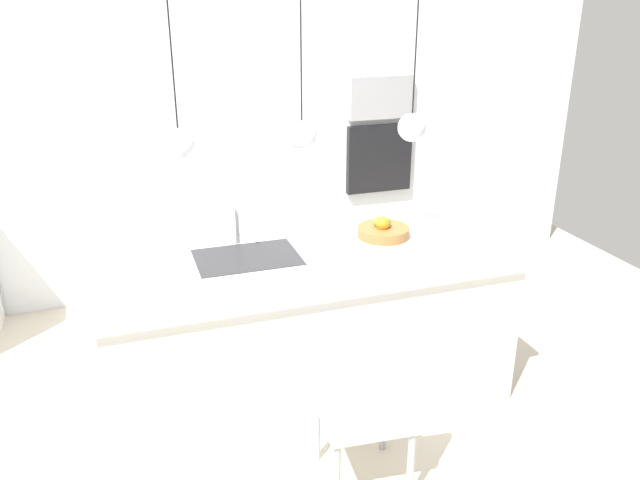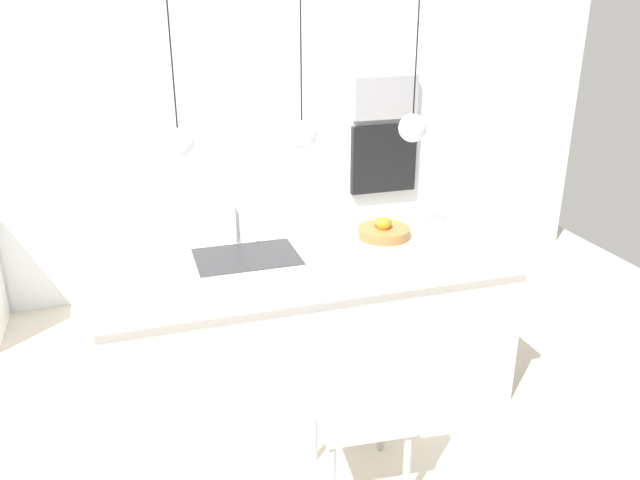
% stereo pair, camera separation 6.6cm
% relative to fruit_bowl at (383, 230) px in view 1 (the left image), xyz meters
% --- Properties ---
extents(floor, '(6.60, 6.60, 0.00)m').
position_rel_fruit_bowl_xyz_m(floor, '(-0.51, -0.05, -0.95)').
color(floor, beige).
rests_on(floor, ground).
extents(back_wall, '(6.00, 0.10, 2.60)m').
position_rel_fruit_bowl_xyz_m(back_wall, '(-0.51, 1.60, 0.35)').
color(back_wall, white).
rests_on(back_wall, ground).
extents(kitchen_island, '(2.30, 1.08, 0.91)m').
position_rel_fruit_bowl_xyz_m(kitchen_island, '(-0.51, -0.05, -0.50)').
color(kitchen_island, white).
rests_on(kitchen_island, ground).
extents(sink_basin, '(0.56, 0.40, 0.02)m').
position_rel_fruit_bowl_xyz_m(sink_basin, '(-0.83, -0.05, -0.05)').
color(sink_basin, '#2D2D30').
rests_on(sink_basin, kitchen_island).
extents(faucet, '(0.02, 0.17, 0.22)m').
position_rel_fruit_bowl_xyz_m(faucet, '(-0.83, 0.16, 0.10)').
color(faucet, silver).
rests_on(faucet, kitchen_island).
extents(fruit_bowl, '(0.31, 0.31, 0.13)m').
position_rel_fruit_bowl_xyz_m(fruit_bowl, '(0.00, 0.00, 0.00)').
color(fruit_bowl, '#9E6B38').
rests_on(fruit_bowl, kitchen_island).
extents(microwave, '(0.54, 0.08, 0.34)m').
position_rel_fruit_bowl_xyz_m(microwave, '(0.63, 1.53, 0.52)').
color(microwave, '#9E9EA3').
rests_on(microwave, back_wall).
extents(oven, '(0.56, 0.08, 0.56)m').
position_rel_fruit_bowl_xyz_m(oven, '(0.63, 1.53, 0.02)').
color(oven, black).
rests_on(oven, back_wall).
extents(chair_near, '(0.45, 0.48, 0.82)m').
position_rel_fruit_bowl_xyz_m(chair_near, '(-0.48, -0.95, -0.48)').
color(chair_near, silver).
rests_on(chair_near, ground).
extents(pendant_light_left, '(0.16, 0.16, 0.76)m').
position_rel_fruit_bowl_xyz_m(pendant_light_left, '(-1.15, -0.05, 0.61)').
color(pendant_light_left, silver).
extents(pendant_light_center, '(0.16, 0.16, 0.76)m').
position_rel_fruit_bowl_xyz_m(pendant_light_center, '(-0.51, -0.05, 0.61)').
color(pendant_light_center, silver).
extents(pendant_light_right, '(0.16, 0.16, 0.76)m').
position_rel_fruit_bowl_xyz_m(pendant_light_right, '(0.12, -0.05, 0.61)').
color(pendant_light_right, silver).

